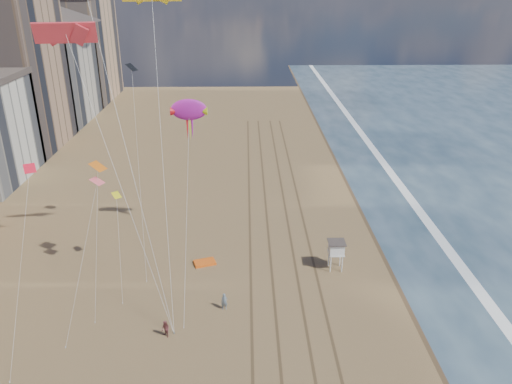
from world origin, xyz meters
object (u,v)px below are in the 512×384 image
show_kite (189,110)px  kite_flyer_b (166,329)px  lifeguard_stand (336,248)px  grounded_kite (205,262)px  kite_flyer_a (224,302)px

show_kite → kite_flyer_b: size_ratio=13.97×
lifeguard_stand → show_kite: (-16.71, 8.10, 13.92)m
show_kite → grounded_kite: bearing=-76.0°
grounded_kite → kite_flyer_a: bearing=-91.3°
kite_flyer_a → show_kite: bearing=103.6°
grounded_kite → kite_flyer_a: 9.22m
lifeguard_stand → grounded_kite: lifeguard_stand is taller
lifeguard_stand → kite_flyer_a: 14.52m
show_kite → kite_flyer_b: (-0.97, -19.54, -15.77)m
grounded_kite → show_kite: 17.86m
kite_flyer_a → grounded_kite: bearing=104.8°
grounded_kite → kite_flyer_b: bearing=-119.7°
lifeguard_stand → grounded_kite: (-15.05, 1.44, -2.57)m
lifeguard_stand → kite_flyer_b: bearing=-147.1°
lifeguard_stand → kite_flyer_a: (-12.39, -7.35, -1.81)m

